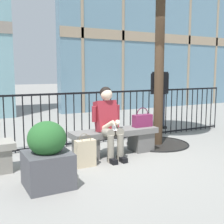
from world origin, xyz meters
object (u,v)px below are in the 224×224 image
object	(u,v)px
handbag_on_bench	(142,120)
planter	(47,157)
seated_person_with_phone	(108,120)
bystander_at_railing	(160,90)
shopping_bag	(85,153)
stone_bench	(115,139)

from	to	relation	value
handbag_on_bench	planter	distance (m)	2.23
seated_person_with_phone	bystander_at_railing	xyz separation A→B (m)	(2.37, 1.70, 0.35)
handbag_on_bench	shopping_bag	size ratio (longest dim) A/B	0.72
seated_person_with_phone	shopping_bag	xyz separation A→B (m)	(-0.54, -0.25, -0.43)
stone_bench	planter	size ratio (longest dim) A/B	1.88
seated_person_with_phone	shopping_bag	size ratio (longest dim) A/B	2.35
handbag_on_bench	bystander_at_railing	size ratio (longest dim) A/B	0.22
stone_bench	shopping_bag	size ratio (longest dim) A/B	3.10
seated_person_with_phone	shopping_bag	distance (m)	0.74
seated_person_with_phone	shopping_bag	world-z (taller)	seated_person_with_phone
seated_person_with_phone	shopping_bag	bearing A→B (deg)	-154.87
stone_bench	handbag_on_bench	distance (m)	0.65
shopping_bag	bystander_at_railing	xyz separation A→B (m)	(2.91, 1.95, 0.79)
shopping_bag	planter	distance (m)	0.90
seated_person_with_phone	planter	distance (m)	1.50
seated_person_with_phone	planter	xyz separation A→B (m)	(-1.27, -0.75, -0.26)
seated_person_with_phone	handbag_on_bench	distance (m)	0.78
stone_bench	shopping_bag	world-z (taller)	shopping_bag
stone_bench	seated_person_with_phone	xyz separation A→B (m)	(-0.19, -0.13, 0.38)
stone_bench	planter	world-z (taller)	planter
shopping_bag	handbag_on_bench	bearing A→B (deg)	15.81
stone_bench	shopping_bag	xyz separation A→B (m)	(-0.73, -0.38, -0.06)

